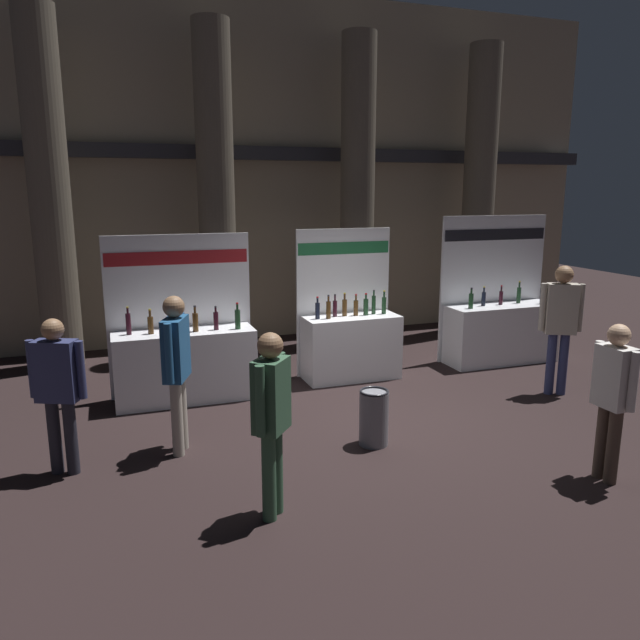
# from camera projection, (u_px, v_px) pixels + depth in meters

# --- Properties ---
(ground_plane) EXTENTS (26.61, 26.61, 0.00)m
(ground_plane) POSITION_uv_depth(u_px,v_px,m) (381.00, 419.00, 7.57)
(ground_plane) COLOR black
(hall_colonnade) EXTENTS (13.30, 1.40, 6.27)m
(hall_colonnade) POSITION_uv_depth(u_px,v_px,m) (279.00, 177.00, 11.15)
(hall_colonnade) COLOR gray
(hall_colonnade) RESTS_ON ground_plane
(exhibitor_booth_0) EXTENTS (1.95, 0.66, 2.22)m
(exhibitor_booth_0) POSITION_uv_depth(u_px,v_px,m) (185.00, 358.00, 8.18)
(exhibitor_booth_0) COLOR white
(exhibitor_booth_0) RESTS_ON ground_plane
(exhibitor_booth_1) EXTENTS (1.50, 0.66, 2.24)m
(exhibitor_booth_1) POSITION_uv_depth(u_px,v_px,m) (350.00, 340.00, 9.15)
(exhibitor_booth_1) COLOR white
(exhibitor_booth_1) RESTS_ON ground_plane
(exhibitor_booth_2) EXTENTS (1.96, 0.66, 2.39)m
(exhibitor_booth_2) POSITION_uv_depth(u_px,v_px,m) (500.00, 327.00, 10.01)
(exhibitor_booth_2) COLOR white
(exhibitor_booth_2) RESTS_ON ground_plane
(trash_bin) EXTENTS (0.33, 0.33, 0.64)m
(trash_bin) POSITION_uv_depth(u_px,v_px,m) (374.00, 417.00, 6.76)
(trash_bin) COLOR slate
(trash_bin) RESTS_ON ground_plane
(visitor_3) EXTENTS (0.52, 0.37, 1.81)m
(visitor_3) POSITION_uv_depth(u_px,v_px,m) (561.00, 318.00, 8.28)
(visitor_3) COLOR navy
(visitor_3) RESTS_ON ground_plane
(visitor_4) EXTENTS (0.39, 0.40, 1.65)m
(visitor_4) POSITION_uv_depth(u_px,v_px,m) (271.00, 411.00, 5.13)
(visitor_4) COLOR #33563D
(visitor_4) RESTS_ON ground_plane
(visitor_5) EXTENTS (0.35, 0.58, 1.73)m
(visitor_5) POSITION_uv_depth(u_px,v_px,m) (176.00, 360.00, 6.42)
(visitor_5) COLOR #ADA393
(visitor_5) RESTS_ON ground_plane
(visitor_6) EXTENTS (0.23, 0.51, 1.58)m
(visitor_6) POSITION_uv_depth(u_px,v_px,m) (613.00, 391.00, 5.80)
(visitor_6) COLOR #47382D
(visitor_6) RESTS_ON ground_plane
(visitor_7) EXTENTS (0.53, 0.35, 1.60)m
(visitor_7) POSITION_uv_depth(u_px,v_px,m) (58.00, 384.00, 5.94)
(visitor_7) COLOR #23232D
(visitor_7) RESTS_ON ground_plane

